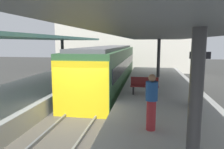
# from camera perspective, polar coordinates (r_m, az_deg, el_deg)

# --- Properties ---
(ground_plane) EXTENTS (80.00, 80.00, 0.00)m
(ground_plane) POSITION_cam_1_polar(r_m,az_deg,el_deg) (9.90, -8.88, -12.99)
(ground_plane) COLOR #383835
(platform_left) EXTENTS (4.40, 28.00, 1.00)m
(platform_left) POSITION_cam_1_polar(r_m,az_deg,el_deg) (11.46, -27.50, -8.22)
(platform_left) COLOR #9E9E99
(platform_left) RESTS_ON ground_plane
(platform_right) EXTENTS (4.40, 28.00, 1.00)m
(platform_right) POSITION_cam_1_polar(r_m,az_deg,el_deg) (9.31, 14.34, -11.28)
(platform_right) COLOR #9E9E99
(platform_right) RESTS_ON ground_plane
(track_ballast) EXTENTS (3.20, 28.00, 0.20)m
(track_ballast) POSITION_cam_1_polar(r_m,az_deg,el_deg) (9.86, -8.89, -12.44)
(track_ballast) COLOR #59544C
(track_ballast) RESTS_ON ground_plane
(rail_near_side) EXTENTS (0.08, 28.00, 0.14)m
(rail_near_side) POSITION_cam_1_polar(r_m,az_deg,el_deg) (10.04, -12.90, -11.14)
(rail_near_side) COLOR slate
(rail_near_side) RESTS_ON track_ballast
(rail_far_side) EXTENTS (0.08, 28.00, 0.14)m
(rail_far_side) POSITION_cam_1_polar(r_m,az_deg,el_deg) (9.61, -4.75, -11.86)
(rail_far_side) COLOR slate
(rail_far_side) RESTS_ON track_ballast
(commuter_train) EXTENTS (2.78, 15.03, 3.10)m
(commuter_train) POSITION_cam_1_polar(r_m,az_deg,el_deg) (16.91, -0.77, 2.15)
(commuter_train) COLOR #2D5633
(commuter_train) RESTS_ON track_ballast
(canopy_left) EXTENTS (4.18, 21.00, 2.98)m
(canopy_left) POSITION_cam_1_polar(r_m,az_deg,el_deg) (12.17, -24.64, 8.98)
(canopy_left) COLOR #333335
(canopy_left) RESTS_ON platform_left
(canopy_right) EXTENTS (4.18, 21.00, 3.04)m
(canopy_right) POSITION_cam_1_polar(r_m,az_deg,el_deg) (10.17, 14.38, 10.00)
(canopy_right) COLOR #333335
(canopy_right) RESTS_ON platform_right
(platform_bench) EXTENTS (1.40, 0.41, 0.86)m
(platform_bench) POSITION_cam_1_polar(r_m,az_deg,el_deg) (11.00, 8.64, -2.82)
(platform_bench) COLOR black
(platform_bench) RESTS_ON platform_right
(platform_sign) EXTENTS (0.90, 0.08, 2.21)m
(platform_sign) POSITION_cam_1_polar(r_m,az_deg,el_deg) (10.33, 22.29, 2.40)
(platform_sign) COLOR #262628
(platform_sign) RESTS_ON platform_right
(litter_bin) EXTENTS (0.44, 0.44, 0.80)m
(litter_bin) POSITION_cam_1_polar(r_m,az_deg,el_deg) (9.41, 21.39, -5.68)
(litter_bin) COLOR #2D2D30
(litter_bin) RESTS_ON platform_right
(passenger_near_bench) EXTENTS (0.36, 0.36, 1.70)m
(passenger_near_bench) POSITION_cam_1_polar(r_m,az_deg,el_deg) (6.50, 10.47, -7.06)
(passenger_near_bench) COLOR maroon
(passenger_near_bench) RESTS_ON platform_right
(station_building_backdrop) EXTENTS (18.00, 6.00, 11.00)m
(station_building_backdrop) POSITION_cam_1_polar(r_m,az_deg,el_deg) (28.90, 4.44, 12.29)
(station_building_backdrop) COLOR beige
(station_building_backdrop) RESTS_ON ground_plane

